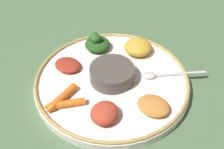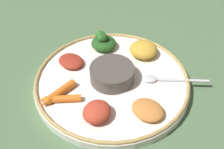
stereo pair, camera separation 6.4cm
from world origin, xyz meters
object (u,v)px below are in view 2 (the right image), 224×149
object	(u,v)px
center_bowl	(112,73)
carrot_outer	(61,99)
greens_pile	(103,42)
carrot_near_spoon	(59,93)
spoon	(165,80)

from	to	relation	value
center_bowl	carrot_outer	bearing A→B (deg)	-161.80
greens_pile	carrot_near_spoon	distance (m)	0.20
center_bowl	carrot_outer	size ratio (longest dim) A/B	1.13
spoon	carrot_near_spoon	bearing A→B (deg)	177.48
center_bowl	spoon	xyz separation A→B (m)	(0.12, -0.03, -0.02)
center_bowl	greens_pile	bearing A→B (deg)	87.12
spoon	greens_pile	bearing A→B (deg)	125.37
greens_pile	spoon	bearing A→B (deg)	-54.63
greens_pile	carrot_outer	xyz separation A→B (m)	(-0.13, -0.16, -0.01)
spoon	greens_pile	distance (m)	0.19
center_bowl	carrot_near_spoon	bearing A→B (deg)	-169.40
carrot_outer	spoon	bearing A→B (deg)	1.50
carrot_near_spoon	carrot_outer	xyz separation A→B (m)	(0.00, -0.02, -0.00)
spoon	carrot_outer	size ratio (longest dim) A/B	1.67
center_bowl	greens_pile	xyz separation A→B (m)	(0.01, 0.12, 0.00)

